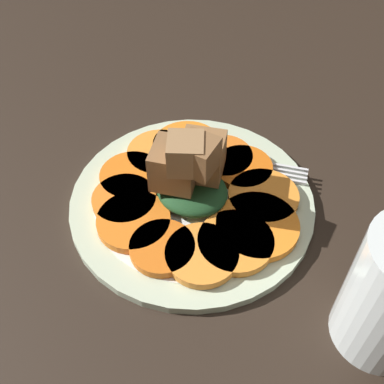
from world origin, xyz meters
TOP-DOWN VIEW (x-y plane):
  - table_slab at (0.00, 0.00)cm, footprint 120.00×120.00cm
  - plate at (0.00, 0.00)cm, footprint 26.34×26.34cm
  - carrot_slice_0 at (6.64, -3.45)cm, footprint 7.36×7.36cm
  - carrot_slice_1 at (7.14, 1.15)cm, footprint 7.12×7.12cm
  - carrot_slice_2 at (5.80, 4.32)cm, footprint 6.85×6.85cm
  - carrot_slice_3 at (3.23, 6.14)cm, footprint 7.61×7.61cm
  - carrot_slice_4 at (-1.09, 7.31)cm, footprint 6.49×6.49cm
  - carrot_slice_5 at (-4.81, 5.97)cm, footprint 7.21×7.21cm
  - carrot_slice_6 at (-6.88, 2.94)cm, footprint 7.60×7.60cm
  - carrot_slice_7 at (-7.81, -0.46)cm, footprint 8.51×8.51cm
  - carrot_slice_8 at (-6.60, -3.84)cm, footprint 7.56×7.56cm
  - carrot_slice_9 at (-2.74, -6.50)cm, footprint 6.65×6.65cm
  - carrot_slice_10 at (-0.17, -6.83)cm, footprint 6.79×6.79cm
  - carrot_slice_11 at (4.50, -6.20)cm, footprint 8.10×8.10cm
  - center_pile at (0.21, -0.12)cm, footprint 8.41×8.34cm
  - fork at (-0.82, -6.55)cm, footprint 18.67×7.33cm

SIDE VIEW (x-z plane):
  - table_slab at x=0.00cm, z-range 0.00..2.00cm
  - plate at x=0.00cm, z-range 1.99..3.04cm
  - fork at x=-0.82cm, z-range 3.10..3.50cm
  - carrot_slice_0 at x=6.64cm, z-range 3.10..4.02cm
  - carrot_slice_1 at x=7.14cm, z-range 3.10..4.02cm
  - carrot_slice_2 at x=5.80cm, z-range 3.10..4.02cm
  - carrot_slice_3 at x=3.23cm, z-range 3.10..4.02cm
  - carrot_slice_4 at x=-1.09cm, z-range 3.10..4.02cm
  - carrot_slice_5 at x=-4.81cm, z-range 3.10..4.02cm
  - carrot_slice_6 at x=-6.88cm, z-range 3.10..4.02cm
  - carrot_slice_7 at x=-7.81cm, z-range 3.10..4.02cm
  - carrot_slice_8 at x=-6.60cm, z-range 3.10..4.02cm
  - carrot_slice_9 at x=-2.74cm, z-range 3.10..4.02cm
  - carrot_slice_10 at x=-0.17cm, z-range 3.10..4.02cm
  - carrot_slice_11 at x=4.50cm, z-range 3.10..4.02cm
  - center_pile at x=0.21cm, z-range 2.50..11.82cm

